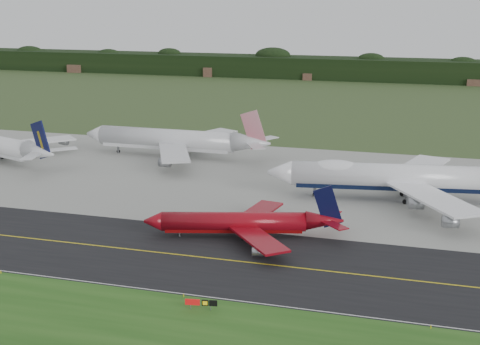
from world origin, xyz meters
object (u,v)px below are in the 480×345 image
Objects in this scene: jet_ba_747 at (401,177)px; jet_star_tail at (176,140)px; jet_red_737 at (245,223)px; taxiway_sign at (201,303)px.

jet_ba_747 is 70.87m from jet_star_tail.
taxiway_sign is (2.18, -32.58, -1.79)m from jet_red_737.
jet_red_737 is at bearing -129.89° from jet_ba_747.
taxiway_sign is (-26.11, -66.43, -4.33)m from jet_ba_747.
jet_ba_747 is 44.19m from jet_red_737.
jet_ba_747 is 1.11× the size of jet_star_tail.
jet_star_tail is at bearing 122.34° from jet_red_737.
jet_ba_747 reaches higher than jet_star_tail.
taxiway_sign is at bearing -86.17° from jet_red_737.
jet_ba_747 is at bearing -21.31° from jet_star_tail.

